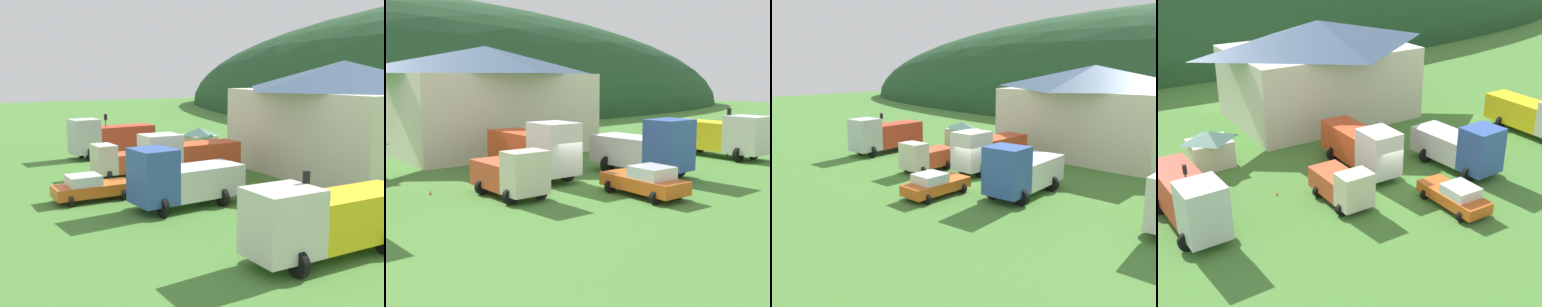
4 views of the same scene
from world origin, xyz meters
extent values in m
plane|color=#477F33|center=(0.00, 0.00, 0.00)|extent=(200.00, 200.00, 0.00)
ellipsoid|color=#234C28|center=(0.00, 62.03, 0.00)|extent=(176.48, 60.00, 39.96)
cube|color=silver|center=(2.57, 15.25, 3.24)|extent=(15.45, 11.05, 6.49)
pyramid|color=#3D5675|center=(2.57, 15.25, 7.63)|extent=(16.69, 11.93, 2.27)
cube|color=beige|center=(-9.65, 9.53, 1.00)|extent=(2.95, 2.45, 1.99)
pyramid|color=#4C7A6B|center=(-9.65, 9.53, 2.34)|extent=(3.19, 2.64, 0.70)
cube|color=silver|center=(-13.19, -0.46, 2.11)|extent=(2.42, 2.55, 3.11)
cube|color=black|center=(-13.18, -0.58, 2.79)|extent=(1.33, 2.01, 1.00)
cube|color=red|center=(-13.38, 3.48, 1.70)|extent=(2.57, 5.56, 2.30)
cylinder|color=black|center=(-12.19, -0.41, 0.55)|extent=(1.10, 0.30, 1.10)
cylinder|color=black|center=(-14.19, -0.51, 0.55)|extent=(1.10, 0.30, 1.10)
cylinder|color=black|center=(-12.42, 4.35, 0.55)|extent=(1.10, 0.30, 1.10)
cylinder|color=black|center=(-14.43, 4.25, 0.55)|extent=(1.10, 0.30, 1.10)
cube|color=beige|center=(-4.39, -1.75, 1.49)|extent=(2.11, 1.51, 2.18)
cube|color=black|center=(-4.39, -1.82, 1.97)|extent=(1.14, 1.20, 0.70)
cube|color=#DB512D|center=(-4.42, 0.59, 1.09)|extent=(2.14, 3.23, 1.39)
cylinder|color=black|center=(-3.49, -1.73, 0.40)|extent=(0.80, 0.30, 0.80)
cylinder|color=black|center=(-5.28, -1.76, 0.40)|extent=(0.80, 0.30, 0.80)
cylinder|color=black|center=(-3.54, 1.09, 0.40)|extent=(0.80, 0.30, 0.80)
cylinder|color=black|center=(-5.32, 1.06, 0.40)|extent=(0.80, 0.30, 0.80)
cube|color=white|center=(-0.62, 1.08, 2.07)|extent=(2.23, 2.59, 3.04)
cube|color=black|center=(-0.62, 0.95, 2.74)|extent=(1.20, 2.07, 0.97)
cube|color=#E04C23|center=(-0.61, 4.79, 1.66)|extent=(2.24, 4.84, 2.22)
cylinder|color=black|center=(0.34, 1.08, 0.55)|extent=(1.10, 0.30, 1.10)
cylinder|color=black|center=(-1.58, 1.08, 0.55)|extent=(1.10, 0.30, 1.10)
cylinder|color=black|center=(0.35, 5.51, 0.55)|extent=(1.10, 0.30, 1.10)
cylinder|color=black|center=(-1.57, 5.51, 0.55)|extent=(1.10, 0.30, 1.10)
cube|color=#3356AD|center=(5.51, -2.35, 2.12)|extent=(2.65, 2.34, 3.13)
cube|color=black|center=(5.52, -2.46, 2.81)|extent=(1.46, 1.82, 1.00)
cube|color=silver|center=(5.27, 1.04, 1.46)|extent=(2.83, 4.81, 1.83)
cylinder|color=black|center=(6.61, -2.27, 0.55)|extent=(1.10, 0.30, 1.10)
cylinder|color=black|center=(4.42, -2.43, 0.55)|extent=(1.10, 0.30, 1.10)
cylinder|color=black|center=(6.31, 1.81, 0.55)|extent=(1.10, 0.30, 1.10)
cylinder|color=black|center=(4.12, 1.65, 0.55)|extent=(1.10, 0.30, 1.10)
cube|color=yellow|center=(15.39, 2.93, 1.63)|extent=(2.38, 5.56, 2.17)
cylinder|color=black|center=(16.41, 3.77, 0.55)|extent=(1.10, 0.30, 1.10)
cylinder|color=black|center=(14.36, 3.76, 0.55)|extent=(1.10, 0.30, 1.10)
cube|color=orange|center=(1.18, -4.47, 0.69)|extent=(1.95, 4.88, 0.70)
cube|color=silver|center=(1.17, -5.05, 1.35)|extent=(1.78, 1.96, 0.62)
cylinder|color=black|center=(2.01, -6.13, 0.34)|extent=(0.68, 0.24, 0.68)
cylinder|color=black|center=(0.32, -6.12, 0.34)|extent=(0.68, 0.24, 0.68)
cylinder|color=black|center=(2.03, -2.82, 0.34)|extent=(0.68, 0.24, 0.68)
cylinder|color=black|center=(0.34, -2.81, 0.34)|extent=(0.68, 0.24, 0.68)
cylinder|color=#4C4C51|center=(-13.35, 1.66, 1.73)|extent=(0.12, 0.12, 3.46)
cube|color=black|center=(-13.35, 1.66, 3.74)|extent=(0.20, 0.24, 0.55)
sphere|color=red|center=(-13.35, 1.79, 3.74)|extent=(0.14, 0.14, 0.14)
cylinder|color=#4C4C51|center=(15.12, 0.21, 1.66)|extent=(0.12, 0.12, 3.32)
cone|color=orange|center=(-7.54, 2.73, 0.00)|extent=(0.36, 0.36, 0.46)
camera|label=1|loc=(30.31, -13.88, 8.00)|focal=46.32mm
camera|label=2|loc=(-17.39, -22.48, 6.14)|focal=46.72mm
camera|label=3|loc=(21.08, -23.05, 8.70)|focal=38.89mm
camera|label=4|loc=(-19.13, -24.73, 15.67)|focal=47.62mm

